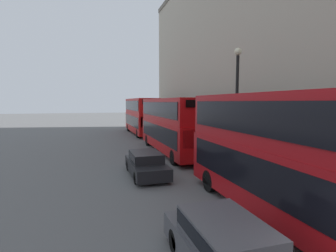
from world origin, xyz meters
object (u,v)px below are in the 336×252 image
object	(u,v)px
bus_third_in_queue	(141,115)
car_dark_sedan	(227,249)
bus_second_in_queue	(172,123)
bus_leading	(288,152)
car_hatchback	(146,163)

from	to	relation	value
bus_third_in_queue	car_dark_sedan	bearing A→B (deg)	-96.89
car_dark_sedan	bus_second_in_queue	bearing A→B (deg)	77.25
bus_leading	car_hatchback	xyz separation A→B (m)	(-3.40, 7.06, -1.75)
bus_leading	bus_second_in_queue	size ratio (longest dim) A/B	0.92
bus_leading	bus_second_in_queue	distance (m)	13.03
bus_leading	bus_third_in_queue	world-z (taller)	bus_third_in_queue
bus_second_in_queue	car_hatchback	world-z (taller)	bus_second_in_queue
bus_third_in_queue	car_hatchback	bearing A→B (deg)	-100.10
bus_leading	car_dark_sedan	xyz separation A→B (m)	(-3.40, -2.00, -1.71)
bus_leading	bus_third_in_queue	xyz separation A→B (m)	(0.00, 26.14, 0.06)
car_hatchback	bus_leading	bearing A→B (deg)	-64.29
bus_second_in_queue	car_hatchback	size ratio (longest dim) A/B	2.62
car_dark_sedan	bus_leading	bearing A→B (deg)	30.47
bus_third_in_queue	car_dark_sedan	distance (m)	28.40
car_dark_sedan	bus_third_in_queue	bearing A→B (deg)	83.11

